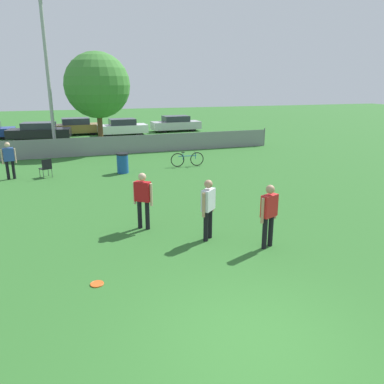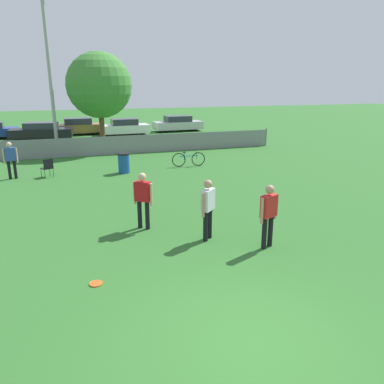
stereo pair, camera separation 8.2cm
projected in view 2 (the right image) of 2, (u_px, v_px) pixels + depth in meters
name	position (u px, v px, depth m)	size (l,w,h in m)	color
ground_plane	(252.00, 343.00, 6.19)	(120.00, 120.00, 0.00)	#2D6628
fence_backline	(113.00, 145.00, 22.41)	(20.79, 0.07, 1.21)	gray
light_pole	(49.00, 62.00, 21.43)	(0.90, 0.36, 9.03)	#9E9EA3
tree_near_pole	(99.00, 85.00, 22.99)	(4.00, 4.00, 6.01)	brown
player_receiver_white	(208.00, 205.00, 10.02)	(0.48, 0.47, 1.68)	black
player_thrower_red	(143.00, 196.00, 10.79)	(0.50, 0.46, 1.68)	black
player_defender_red	(269.00, 211.00, 9.52)	(0.57, 0.38, 1.68)	black
spectator_in_blue	(11.00, 158.00, 16.55)	(0.58, 0.29, 1.66)	black
frisbee_disc	(96.00, 283.00, 7.99)	(0.29, 0.29, 0.03)	#E5591E
folding_chair_sideline	(47.00, 167.00, 16.92)	(0.59, 0.59, 0.86)	#333338
bicycle_sideline	(189.00, 159.00, 19.25)	(1.73, 0.44, 0.76)	black
trash_bin	(124.00, 163.00, 17.80)	(0.56, 0.56, 0.95)	#194C99
parked_car_dark	(42.00, 131.00, 28.24)	(4.67, 2.34, 1.32)	black
parked_car_tan	(78.00, 126.00, 31.10)	(4.22, 1.90, 1.37)	black
parked_car_white	(125.00, 127.00, 30.71)	(3.97, 1.82, 1.35)	black
parked_car_silver	(178.00, 124.00, 33.38)	(4.34, 1.83, 1.35)	black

